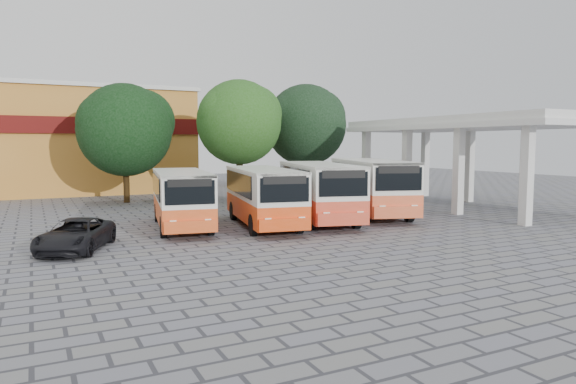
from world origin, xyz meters
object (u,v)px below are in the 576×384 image
bus_centre_right (319,188)px  bus_centre_left (263,193)px  parked_car (76,235)px  bus_far_right (371,183)px  bus_far_left (181,195)px

bus_centre_right → bus_centre_left: bearing=-161.4°
parked_car → bus_centre_left: bearing=37.7°
bus_centre_left → parked_car: size_ratio=1.90×
bus_centre_left → bus_far_right: size_ratio=0.89×
bus_centre_left → bus_far_right: 6.82m
bus_far_right → bus_centre_left: bearing=-154.6°
bus_far_left → parked_car: size_ratio=1.83×
bus_far_left → bus_far_right: bus_far_right is taller
bus_centre_left → bus_centre_right: (3.10, 0.21, 0.10)m
bus_far_left → bus_centre_left: size_ratio=0.96×
bus_centre_left → bus_far_right: (6.76, 0.85, 0.16)m
bus_far_left → bus_centre_right: size_ratio=0.89×
bus_far_right → parked_car: bus_far_right is taller
bus_far_right → parked_car: (-15.09, -2.89, -1.16)m
bus_far_left → bus_far_right: size_ratio=0.85×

